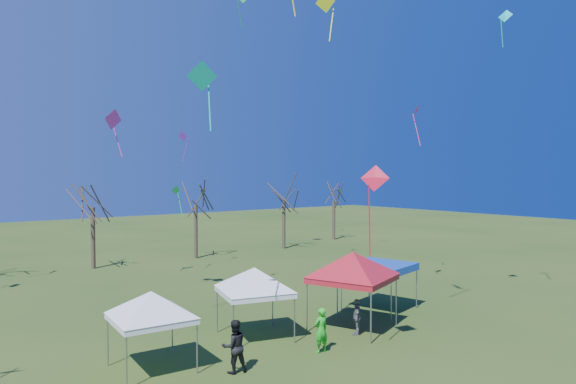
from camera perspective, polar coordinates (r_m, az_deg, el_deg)
name	(u,v)px	position (r m, az deg, el deg)	size (l,w,h in m)	color
ground	(336,350)	(21.86, 5.40, -17.05)	(140.00, 140.00, 0.00)	#294616
tree_2	(92,185)	(41.23, -20.91, 0.70)	(3.71, 3.71, 8.18)	#3D2D21
tree_3	(195,187)	(44.05, -10.25, 0.60)	(3.59, 3.59, 7.91)	#3D2D21
tree_4	(284,185)	(48.98, -0.47, 0.74)	(3.58, 3.58, 7.89)	#3D2D21
tree_5	(334,187)	(55.93, 5.12, 0.56)	(3.39, 3.39, 7.46)	#3D2D21
tent_white_west	(151,297)	(19.62, -14.98, -11.16)	(3.77, 3.77, 3.33)	gray
tent_white_mid	(254,272)	(22.59, -3.75, -8.88)	(3.89, 3.89, 3.55)	gray
tent_red	(353,257)	(23.93, 7.21, -7.19)	(4.36, 4.36, 4.11)	gray
tent_blue	(379,267)	(27.71, 10.13, -8.22)	(3.73, 3.73, 2.43)	gray
person_dark	(234,346)	(19.31, -5.99, -16.67)	(0.93, 0.72, 1.91)	black
person_green	(321,330)	(21.28, 3.69, -15.06)	(0.65, 0.43, 1.79)	green
person_grey	(357,317)	(23.61, 7.65, -13.58)	(0.94, 0.39, 1.60)	slate
kite_11	(113,120)	(34.29, -18.90, 7.63)	(1.45, 1.06, 3.04)	#F135B7
kite_19	(183,137)	(38.32, -11.56, 6.02)	(0.61, 0.90, 2.27)	purple
kite_27	(326,3)	(25.52, 4.21, 20.21)	(0.86, 1.04, 2.38)	#E7FA1A
kite_22	(176,192)	(37.40, -12.31, 0.02)	(0.74, 0.74, 2.35)	green
kite_9	(505,17)	(29.63, 22.98, 17.50)	(0.45, 0.78, 1.91)	#0DC7C4
kite_1	(202,77)	(17.55, -9.54, 12.51)	(1.11, 0.78, 2.33)	#0DC4A4
kite_17	(416,111)	(31.89, 14.06, 8.71)	(0.92, 0.77, 2.53)	#F4368B
kite_5	(375,180)	(19.38, 9.60, 1.37)	(1.04, 1.18, 3.52)	red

